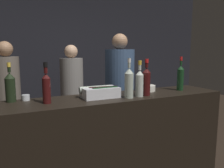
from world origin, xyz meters
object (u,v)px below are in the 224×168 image
white_wine_bottle (129,82)px  red_wine_bottle_tall (146,80)px  person_in_hoodie (8,94)px  person_blond_tee (72,90)px  red_wine_bottle_black_foil (46,86)px  red_wine_bottle_burgundy (180,77)px  person_grey_polo (120,91)px  champagne_bottle (10,86)px  rose_wine_bottle (140,82)px  ice_bin_with_bottles (100,91)px  candle_votive (26,98)px  bowl_white (146,88)px

white_wine_bottle → red_wine_bottle_tall: size_ratio=1.03×
person_in_hoodie → person_blond_tee: bearing=-5.9°
white_wine_bottle → red_wine_bottle_black_foil: (-0.74, 0.11, -0.00)m
red_wine_bottle_burgundy → person_grey_polo: bearing=115.9°
red_wine_bottle_black_foil → champagne_bottle: bearing=144.3°
rose_wine_bottle → red_wine_bottle_tall: red_wine_bottle_tall is taller
red_wine_bottle_burgundy → red_wine_bottle_tall: size_ratio=1.04×
rose_wine_bottle → red_wine_bottle_burgundy: (0.61, 0.10, 0.01)m
red_wine_bottle_tall → champagne_bottle: (-1.22, 0.27, -0.01)m
red_wine_bottle_black_foil → ice_bin_with_bottles: bearing=4.1°
rose_wine_bottle → person_blond_tee: (-0.22, 1.67, -0.33)m
red_wine_bottle_tall → red_wine_bottle_black_foil: (-0.95, 0.07, -0.01)m
rose_wine_bottle → person_in_hoodie: person_in_hoodie is taller
champagne_bottle → candle_votive: bearing=-1.4°
white_wine_bottle → person_blond_tee: 1.71m
champagne_bottle → person_blond_tee: 1.68m
champagne_bottle → person_in_hoodie: 1.32m
ice_bin_with_bottles → person_grey_polo: person_grey_polo is taller
person_blond_tee → candle_votive: bearing=-48.2°
white_wine_bottle → champagne_bottle: bearing=163.4°
ice_bin_with_bottles → rose_wine_bottle: size_ratio=1.04×
person_blond_tee → person_grey_polo: (0.46, -0.80, 0.07)m
candle_votive → rose_wine_bottle: (1.01, -0.29, 0.12)m
bowl_white → red_wine_bottle_black_foil: 1.11m
person_blond_tee → person_in_hoodie: bearing=-102.8°
ice_bin_with_bottles → red_wine_bottle_tall: bearing=-13.7°
red_wine_bottle_tall → red_wine_bottle_burgundy: bearing=9.2°
rose_wine_bottle → person_in_hoodie: (-1.16, 1.58, -0.30)m
white_wine_bottle → rose_wine_bottle: 0.12m
person_in_hoodie → person_grey_polo: 1.57m
red_wine_bottle_burgundy → red_wine_bottle_tall: red_wine_bottle_burgundy is taller
red_wine_bottle_tall → champagne_bottle: bearing=167.6°
candle_votive → person_blond_tee: (0.79, 1.38, -0.21)m
red_wine_bottle_tall → person_grey_polo: (0.15, 0.85, -0.26)m
person_in_hoodie → champagne_bottle: bearing=-100.1°
rose_wine_bottle → person_in_hoodie: bearing=126.4°
ice_bin_with_bottles → rose_wine_bottle: rose_wine_bottle is taller
bowl_white → candle_votive: bowl_white is taller
red_wine_bottle_black_foil → person_blond_tee: person_blond_tee is taller
champagne_bottle → person_grey_polo: 1.51m
white_wine_bottle → person_grey_polo: (0.36, 0.88, -0.26)m
candle_votive → person_grey_polo: size_ratio=0.04×
red_wine_bottle_burgundy → red_wine_bottle_tall: bearing=-170.8°
candle_votive → white_wine_bottle: (0.89, -0.30, 0.12)m
bowl_white → candle_votive: 1.25m
ice_bin_with_bottles → white_wine_bottle: bearing=-30.9°
red_wine_bottle_black_foil → person_grey_polo: size_ratio=0.20×
red_wine_bottle_burgundy → champagne_bottle: red_wine_bottle_burgundy is taller
bowl_white → candle_votive: bearing=177.8°
candle_votive → person_in_hoodie: (-0.15, 1.29, -0.18)m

